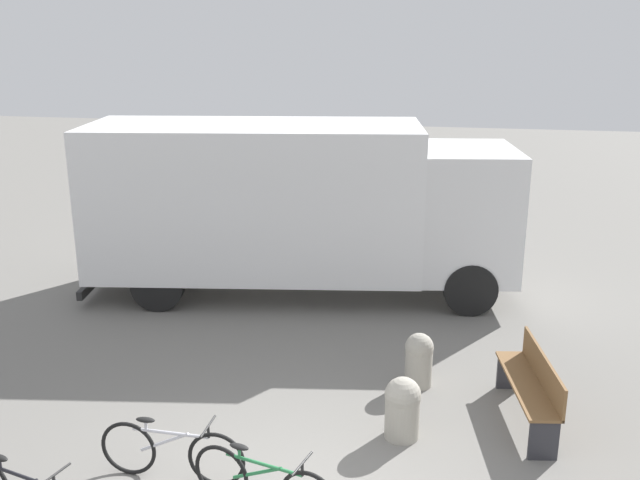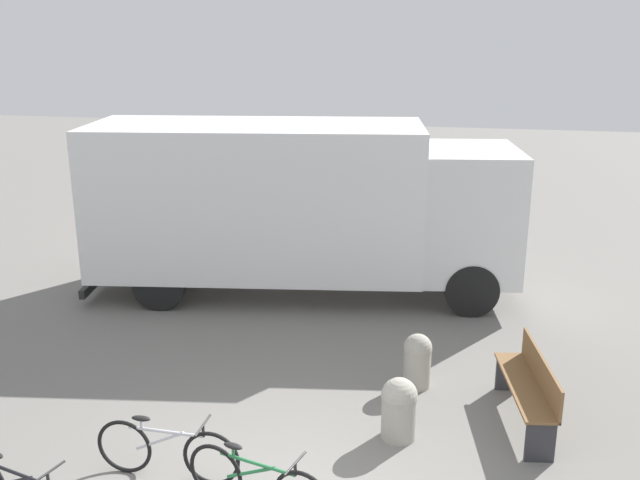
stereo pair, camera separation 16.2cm
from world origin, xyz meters
TOP-DOWN VIEW (x-y plane):
  - delivery_truck at (-1.25, 6.43)m, footprint 7.96×3.36m
  - park_bench at (2.67, 2.47)m, footprint 0.68×1.83m
  - bicycle_middle at (-1.32, 0.47)m, footprint 1.68×0.44m
  - bollard_near_bench at (1.10, 1.80)m, footprint 0.44×0.44m
  - bollard_far_bench at (1.22, 3.15)m, footprint 0.40×0.40m

SIDE VIEW (x-z plane):
  - bicycle_middle at x=-1.32m, z-range -0.02..0.72m
  - bollard_far_bench at x=1.22m, z-range 0.03..0.80m
  - bollard_near_bench at x=1.10m, z-range 0.02..0.80m
  - park_bench at x=2.67m, z-range 0.07..0.98m
  - delivery_truck at x=-1.25m, z-range 0.17..3.31m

